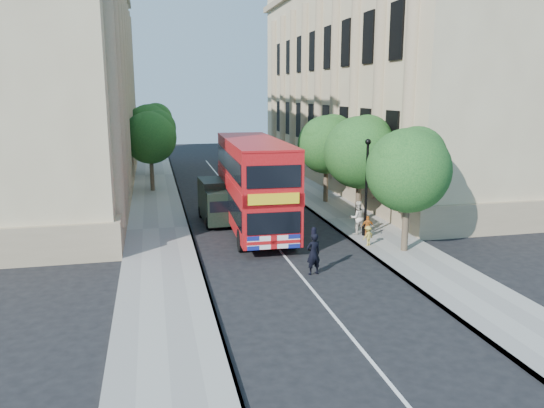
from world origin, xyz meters
TOP-DOWN VIEW (x-y plane):
  - ground at (0.00, 0.00)m, footprint 120.00×120.00m
  - pavement_right at (5.75, 10.00)m, footprint 3.50×80.00m
  - pavement_left at (-5.75, 10.00)m, footprint 3.50×80.00m
  - building_right at (13.80, 24.00)m, footprint 12.00×38.00m
  - building_left at (-13.80, 24.00)m, footprint 12.00×38.00m
  - tree_right_near at (5.84, 3.03)m, footprint 4.00×4.00m
  - tree_right_mid at (5.84, 9.03)m, footprint 4.20×4.20m
  - tree_right_far at (5.84, 15.03)m, footprint 4.00×4.00m
  - tree_left_far at (-5.96, 22.03)m, footprint 4.00×4.00m
  - tree_left_back at (-5.96, 30.03)m, footprint 4.20×4.20m
  - lamp_post at (5.00, 6.00)m, footprint 0.32×0.32m
  - double_decker_bus at (-0.50, 8.69)m, footprint 3.15×10.90m
  - box_van at (-2.27, 10.96)m, footprint 1.99×4.47m
  - police_constable at (0.57, 1.00)m, footprint 0.75×0.59m
  - woman_pedestrian at (4.69, 6.32)m, footprint 0.89×0.70m
  - child_a at (4.98, 5.58)m, footprint 0.72×0.42m
  - child_b at (4.40, 4.16)m, footprint 0.75×0.60m

SIDE VIEW (x-z plane):
  - ground at x=0.00m, z-range 0.00..0.00m
  - pavement_right at x=5.75m, z-range 0.00..0.12m
  - pavement_left at x=-5.75m, z-range 0.00..0.12m
  - child_b at x=4.40m, z-range 0.12..1.13m
  - child_a at x=4.98m, z-range 0.12..1.28m
  - police_constable at x=0.57m, z-range 0.00..1.83m
  - woman_pedestrian at x=4.69m, z-range 0.12..1.93m
  - box_van at x=-2.27m, z-range -0.03..2.49m
  - lamp_post at x=5.00m, z-range -0.07..5.09m
  - double_decker_bus at x=-0.50m, z-range 0.26..5.27m
  - tree_right_near at x=5.84m, z-range 1.21..7.29m
  - tree_right_far at x=5.84m, z-range 1.24..7.39m
  - tree_left_far at x=-5.96m, z-range 1.30..7.59m
  - tree_right_mid at x=5.84m, z-range 1.26..7.63m
  - tree_left_back at x=-5.96m, z-range 1.38..8.03m
  - building_right at x=13.80m, z-range 0.00..18.00m
  - building_left at x=-13.80m, z-range 0.00..18.00m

